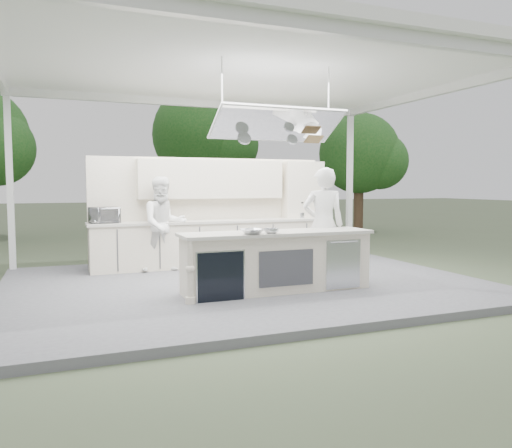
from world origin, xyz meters
name	(u,v)px	position (x,y,z in m)	size (l,w,h in m)	color
ground	(246,288)	(0.00, 0.00, 0.00)	(90.00, 90.00, 0.00)	#414D35
stage_deck	(246,285)	(0.00, 0.00, 0.06)	(8.00, 6.00, 0.12)	slate
tent	(246,72)	(0.00, -0.01, 3.71)	(8.20, 6.20, 3.86)	white
demo_island	(276,261)	(0.18, -0.91, 0.60)	(3.10, 0.79, 0.95)	#F0E3CB
back_counter	(214,243)	(0.00, 1.90, 0.60)	(5.08, 0.72, 0.95)	#F0E3CB
back_wall_unit	(231,196)	(0.44, 2.11, 1.57)	(5.05, 0.48, 2.25)	#F0E3CB
tree_cluster	(145,142)	(-0.16, 9.77, 3.29)	(19.55, 9.40, 5.85)	#4A3025
head_chef	(323,225)	(1.29, -0.43, 1.11)	(0.72, 0.47, 1.98)	white
sous_chef	(164,224)	(-1.12, 1.55, 1.04)	(0.90, 0.70, 1.85)	white
toaster_oven	(104,215)	(-2.20, 1.90, 1.22)	(0.55, 0.37, 0.30)	#B6B8BE
bowl_large	(252,232)	(-0.32, -1.15, 1.11)	(0.32, 0.32, 0.08)	silver
bowl_small	(271,231)	(-0.01, -1.15, 1.11)	(0.24, 0.24, 0.07)	silver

